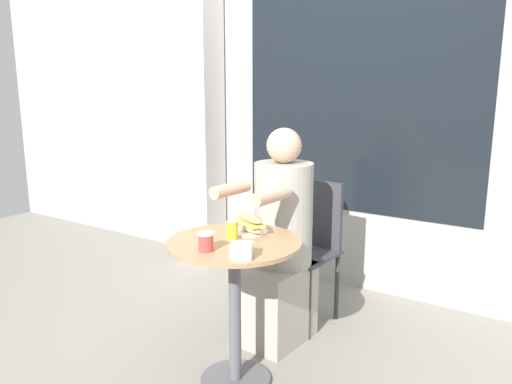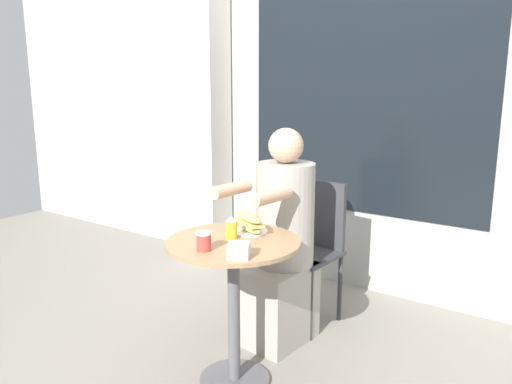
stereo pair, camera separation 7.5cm
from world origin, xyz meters
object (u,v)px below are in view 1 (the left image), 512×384
at_px(sandwich_on_plate, 250,224).
at_px(condiment_bottle, 232,228).
at_px(seated_diner, 280,250).
at_px(drink_cup, 206,242).
at_px(cafe_table, 235,281).
at_px(diner_chair, 309,238).

distance_m(sandwich_on_plate, condiment_bottle, 0.14).
relative_size(seated_diner, drink_cup, 14.50).
height_order(sandwich_on_plate, condiment_bottle, condiment_bottle).
bearing_deg(drink_cup, condiment_bottle, 91.43).
height_order(cafe_table, seated_diner, seated_diner).
bearing_deg(condiment_bottle, cafe_table, -34.47).
relative_size(diner_chair, condiment_bottle, 7.85).
bearing_deg(seated_diner, sandwich_on_plate, 99.56).
height_order(drink_cup, condiment_bottle, condiment_bottle).
height_order(diner_chair, drink_cup, diner_chair).
bearing_deg(diner_chair, condiment_bottle, 95.53).
bearing_deg(sandwich_on_plate, cafe_table, -84.06).
relative_size(seated_diner, condiment_bottle, 11.03).
xyz_separation_m(diner_chair, drink_cup, (0.02, -1.03, 0.25)).
bearing_deg(drink_cup, sandwich_on_plate, 89.83).
relative_size(sandwich_on_plate, condiment_bottle, 2.09).
distance_m(cafe_table, seated_diner, 0.50).
relative_size(drink_cup, condiment_bottle, 0.76).
height_order(cafe_table, condiment_bottle, condiment_bottle).
bearing_deg(condiment_bottle, drink_cup, -88.57).
relative_size(sandwich_on_plate, drink_cup, 2.75).
distance_m(diner_chair, drink_cup, 1.06).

